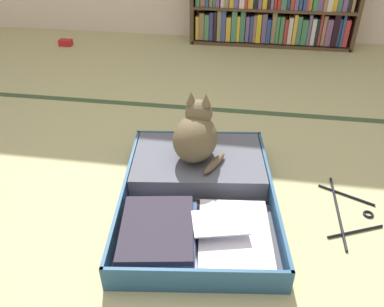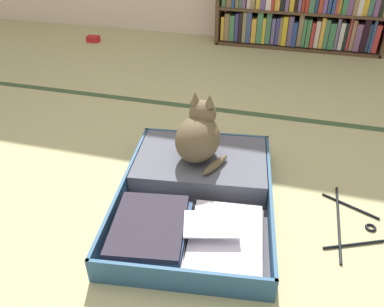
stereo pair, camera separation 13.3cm
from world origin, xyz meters
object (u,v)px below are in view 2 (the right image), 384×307
Objects in this scene: black_cat at (199,135)px; clothes_hanger at (349,224)px; open_suitcase at (195,189)px; small_red_pouch at (93,39)px.

clothes_hanger is (0.63, -0.15, -0.21)m from black_cat.
open_suitcase is at bearing 179.55° from clothes_hanger.
small_red_pouch is at bearing 129.73° from black_cat.
open_suitcase reaches higher than clothes_hanger.
open_suitcase is 2.23m from small_red_pouch.
open_suitcase is 2.11× the size of clothes_hanger.
clothes_hanger is at bearing -0.45° from open_suitcase.
small_red_pouch is (-1.34, 1.61, -0.19)m from black_cat.
black_cat is 2.11m from small_red_pouch.
small_red_pouch reaches higher than clothes_hanger.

